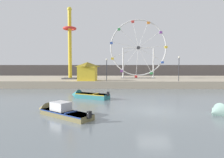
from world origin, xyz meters
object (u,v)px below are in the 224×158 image
object	(u,v)px
motorboat_olive_wood	(57,111)
ferris_wheel_white_frame	(138,49)
drop_tower_yellow_tower	(70,44)
promenade_lamp_far	(179,65)
motorboat_teal_painted	(86,95)
promenade_lamp_near	(107,66)
carnival_booth_yellow_awning	(87,71)

from	to	relation	value
motorboat_olive_wood	ferris_wheel_white_frame	world-z (taller)	ferris_wheel_white_frame
drop_tower_yellow_tower	promenade_lamp_far	world-z (taller)	drop_tower_yellow_tower
motorboat_teal_painted	promenade_lamp_near	size ratio (longest dim) A/B	1.29
motorboat_teal_painted	promenade_lamp_far	size ratio (longest dim) A/B	1.17
motorboat_teal_painted	ferris_wheel_white_frame	distance (m)	23.42
drop_tower_yellow_tower	carnival_booth_yellow_awning	bearing A→B (deg)	-51.05
ferris_wheel_white_frame	carnival_booth_yellow_awning	size ratio (longest dim) A/B	3.67
motorboat_teal_painted	promenade_lamp_far	distance (m)	17.94
promenade_lamp_near	motorboat_teal_painted	bearing A→B (deg)	-99.67
ferris_wheel_white_frame	promenade_lamp_far	size ratio (longest dim) A/B	3.05
motorboat_teal_painted	promenade_lamp_far	xyz separation A→B (m)	(13.76, 10.95, 3.56)
ferris_wheel_white_frame	promenade_lamp_near	bearing A→B (deg)	-122.36
carnival_booth_yellow_awning	promenade_lamp_near	distance (m)	3.73
promenade_lamp_far	carnival_booth_yellow_awning	bearing A→B (deg)	175.87
drop_tower_yellow_tower	promenade_lamp_near	size ratio (longest dim) A/B	3.79
carnival_booth_yellow_awning	promenade_lamp_far	world-z (taller)	promenade_lamp_far
motorboat_teal_painted	promenade_lamp_near	world-z (taller)	promenade_lamp_near
motorboat_teal_painted	motorboat_olive_wood	bearing A→B (deg)	110.04
drop_tower_yellow_tower	promenade_lamp_near	xyz separation A→B (m)	(7.54, -6.57, -4.45)
motorboat_olive_wood	ferris_wheel_white_frame	bearing A→B (deg)	-70.46
motorboat_olive_wood	promenade_lamp_far	size ratio (longest dim) A/B	1.23
drop_tower_yellow_tower	carnival_booth_yellow_awning	world-z (taller)	drop_tower_yellow_tower
carnival_booth_yellow_awning	promenade_lamp_near	size ratio (longest dim) A/B	0.92
motorboat_olive_wood	motorboat_teal_painted	distance (m)	7.96
motorboat_olive_wood	drop_tower_yellow_tower	world-z (taller)	drop_tower_yellow_tower
ferris_wheel_white_frame	promenade_lamp_far	bearing A→B (deg)	-60.32
motorboat_olive_wood	motorboat_teal_painted	size ratio (longest dim) A/B	1.05
ferris_wheel_white_frame	carnival_booth_yellow_awning	xyz separation A→B (m)	(-9.75, -8.67, -4.65)
drop_tower_yellow_tower	promenade_lamp_far	bearing A→B (deg)	-17.84
motorboat_olive_wood	ferris_wheel_white_frame	size ratio (longest dim) A/B	0.40
motorboat_teal_painted	drop_tower_yellow_tower	size ratio (longest dim) A/B	0.34
motorboat_teal_painted	ferris_wheel_white_frame	xyz separation A→B (m)	(8.19, 20.72, 7.20)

